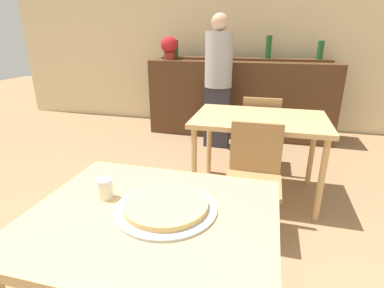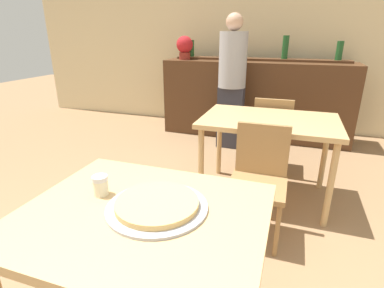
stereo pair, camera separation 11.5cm
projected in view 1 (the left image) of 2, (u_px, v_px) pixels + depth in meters
name	position (u px, v px, depth m)	size (l,w,h in m)	color
wall_back	(247.00, 35.00, 4.50)	(8.00, 0.05, 2.80)	beige
dining_table_near	(152.00, 233.00, 1.21)	(0.98, 0.82, 0.76)	tan
dining_table_far	(259.00, 126.00, 2.63)	(1.14, 0.77, 0.74)	tan
bar_counter	(240.00, 99.00, 4.35)	(2.60, 0.56, 1.07)	#4C2D19
bar_back_shelf	(244.00, 56.00, 4.27)	(2.39, 0.24, 0.33)	#4C2D19
chair_far_side_front	(254.00, 172.00, 2.19)	(0.40, 0.40, 0.82)	olive
chair_far_side_back	(260.00, 128.00, 3.20)	(0.40, 0.40, 0.82)	olive
pizza_tray	(166.00, 206.00, 1.20)	(0.41, 0.41, 0.04)	#A3A3A8
cheese_shaker	(105.00, 188.00, 1.28)	(0.07, 0.07, 0.09)	beige
person_standing	(218.00, 78.00, 3.75)	(0.34, 0.34, 1.65)	#2D2D38
potted_plant	(169.00, 46.00, 4.30)	(0.24, 0.24, 0.33)	maroon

